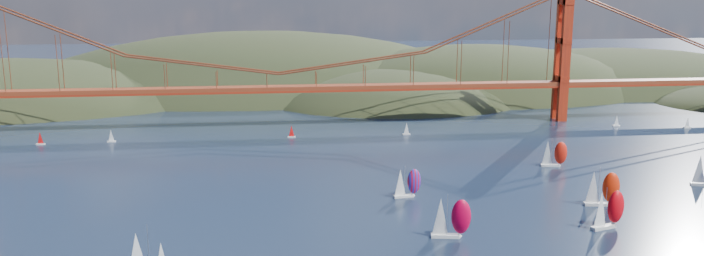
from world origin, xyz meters
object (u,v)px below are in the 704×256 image
object	(u,v)px
racer_0	(450,217)
racer_1	(608,209)
racer_3	(554,153)
racer_rwb	(407,182)
racer_2	(602,188)

from	to	relation	value
racer_0	racer_1	world-z (taller)	racer_0
racer_3	racer_rwb	world-z (taller)	racer_3
racer_1	racer_3	xyz separation A→B (m)	(10.24, 56.14, -0.49)
racer_0	racer_2	world-z (taller)	racer_0
racer_3	racer_rwb	bearing A→B (deg)	-141.53
racer_0	racer_rwb	world-z (taller)	racer_0
racer_1	racer_0	bearing A→B (deg)	166.08
racer_2	racer_rwb	xyz separation A→B (m)	(-49.61, 13.42, -0.69)
racer_0	racer_2	distance (m)	49.21
racer_2	racer_3	size ratio (longest dim) A/B	1.12
racer_2	racer_3	world-z (taller)	racer_2
racer_0	racer_3	size ratio (longest dim) A/B	1.13
racer_0	racer_3	xyz separation A→B (m)	(49.35, 57.70, -0.57)
racer_rwb	racer_1	bearing A→B (deg)	-42.61
racer_1	racer_3	world-z (taller)	racer_1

